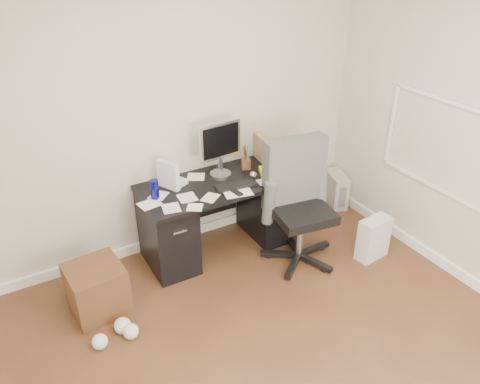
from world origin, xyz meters
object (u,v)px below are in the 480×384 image
object	(u,v)px
desk	(220,213)
pc_tower	(336,189)
lcd_monitor	(220,149)
office_chair	(302,206)
keyboard	(236,185)
wicker_basket	(97,289)

from	to	relation	value
desk	pc_tower	distance (m)	1.58
desk	lcd_monitor	world-z (taller)	lcd_monitor
desk	lcd_monitor	bearing A→B (deg)	58.59
lcd_monitor	office_chair	size ratio (longest dim) A/B	0.46
keyboard	pc_tower	xyz separation A→B (m)	(1.48, 0.26, -0.57)
desk	keyboard	world-z (taller)	keyboard
office_chair	wicker_basket	xyz separation A→B (m)	(-1.87, 0.27, -0.38)
lcd_monitor	pc_tower	world-z (taller)	lcd_monitor
desk	lcd_monitor	distance (m)	0.64
keyboard	office_chair	size ratio (longest dim) A/B	0.32
lcd_monitor	keyboard	size ratio (longest dim) A/B	1.43
keyboard	wicker_basket	bearing A→B (deg)	-166.41
wicker_basket	pc_tower	bearing A→B (deg)	7.66
lcd_monitor	keyboard	xyz separation A→B (m)	(0.01, -0.28, -0.26)
keyboard	wicker_basket	distance (m)	1.50
desk	lcd_monitor	xyz separation A→B (m)	(0.07, 0.12, 0.62)
desk	wicker_basket	world-z (taller)	desk
keyboard	office_chair	world-z (taller)	office_chair
lcd_monitor	pc_tower	size ratio (longest dim) A/B	1.41
wicker_basket	keyboard	bearing A→B (deg)	5.07
desk	wicker_basket	bearing A→B (deg)	-167.85
pc_tower	office_chair	bearing A→B (deg)	-128.30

